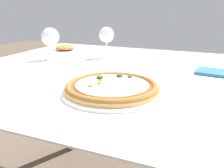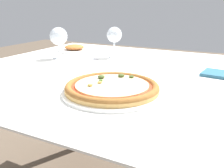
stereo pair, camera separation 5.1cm
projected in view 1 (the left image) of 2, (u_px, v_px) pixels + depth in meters
The scene contains 7 objects.
dining_table at pixel (140, 91), 1.00m from camera, with size 1.49×1.12×0.75m.
pizza_plate at pixel (112, 88), 0.76m from camera, with size 0.31×0.31×0.04m.
fork at pixel (78, 62), 1.17m from camera, with size 0.06×0.17×0.00m.
wine_glass_far_left at pixel (50, 37), 1.21m from camera, with size 0.09×0.09×0.15m.
wine_glass_far_right at pixel (107, 36), 1.25m from camera, with size 0.08×0.08×0.15m.
side_plate at pixel (65, 49), 1.43m from camera, with size 0.19×0.19×0.04m.
napkin_folded at pixel (216, 73), 0.97m from camera, with size 0.16×0.13×0.01m.
Camera 1 is at (0.27, -0.91, 1.01)m, focal length 40.00 mm.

